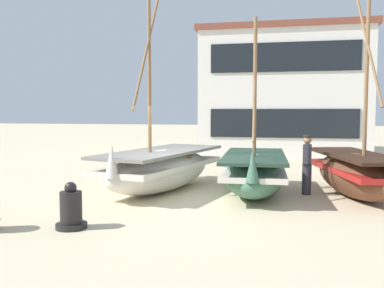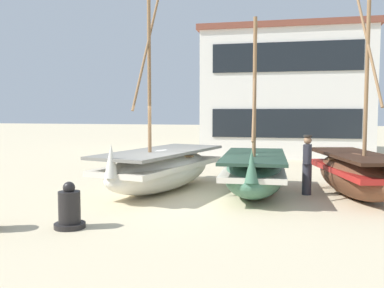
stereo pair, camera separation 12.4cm
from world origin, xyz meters
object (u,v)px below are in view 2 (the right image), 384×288
fishing_boat_far_right (356,173)px  harbor_building_main (285,93)px  fishing_boat_near_left (254,172)px  fisherman_by_hull (307,165)px  capstan_winch (69,210)px  fishing_boat_centre_large (161,168)px

fishing_boat_far_right → harbor_building_main: 12.37m
fishing_boat_near_left → harbor_building_main: harbor_building_main is taller
fisherman_by_hull → harbor_building_main: size_ratio=0.19×
fishing_boat_far_right → capstan_winch: fishing_boat_far_right is taller
capstan_winch → harbor_building_main: 17.24m
capstan_winch → fisherman_by_hull: bearing=43.5°
fishing_boat_near_left → fisherman_by_hull: size_ratio=2.90×
fishing_boat_near_left → capstan_winch: bearing=-128.3°
fishing_boat_far_right → fisherman_by_hull: 1.30m
fishing_boat_near_left → harbor_building_main: bearing=86.4°
fishing_boat_centre_large → fishing_boat_far_right: 5.50m
fishing_boat_centre_large → harbor_building_main: bearing=73.9°
fishing_boat_centre_large → fishing_boat_far_right: bearing=2.9°
fishing_boat_near_left → fisherman_by_hull: fishing_boat_near_left is taller
fishing_boat_near_left → capstan_winch: fishing_boat_near_left is taller
capstan_winch → harbor_building_main: bearing=75.9°
fishing_boat_centre_large → fishing_boat_near_left: bearing=-0.2°
fishing_boat_far_right → fisherman_by_hull: (-1.29, 0.02, 0.16)m
fishing_boat_near_left → capstan_winch: (-3.37, -4.27, -0.26)m
fishing_boat_centre_large → fisherman_by_hull: 4.21m
fishing_boat_far_right → fishing_boat_centre_large: bearing=-177.1°
capstan_winch → fishing_boat_centre_large: bearing=81.7°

